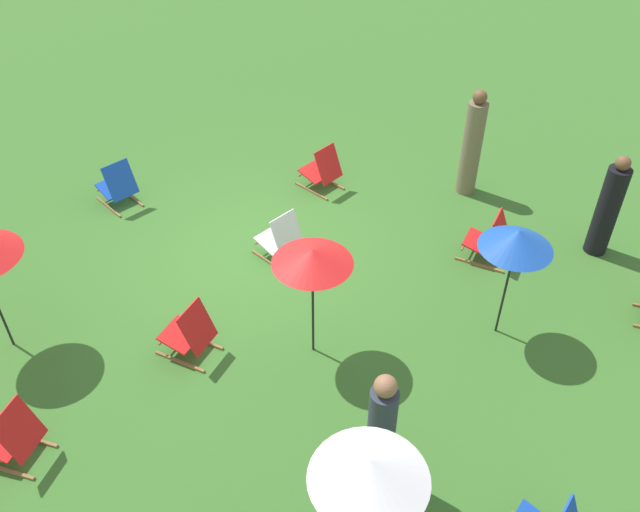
% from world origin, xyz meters
% --- Properties ---
extents(ground_plane, '(40.00, 40.00, 0.00)m').
position_xyz_m(ground_plane, '(0.00, 0.00, 0.00)').
color(ground_plane, '#386B28').
extents(deckchair_0, '(0.62, 0.84, 0.83)m').
position_xyz_m(deckchair_0, '(-0.15, 0.41, 0.37)').
color(deckchair_0, olive).
rests_on(deckchair_0, ground).
extents(deckchair_2, '(0.55, 0.81, 0.83)m').
position_xyz_m(deckchair_2, '(-1.84, 3.07, 0.37)').
color(deckchair_2, olive).
rests_on(deckchair_2, ground).
extents(deckchair_3, '(0.60, 0.83, 0.83)m').
position_xyz_m(deckchair_3, '(-2.10, -0.10, 0.37)').
color(deckchair_3, olive).
rests_on(deckchair_3, ground).
extents(deckchair_6, '(0.56, 0.81, 0.83)m').
position_xyz_m(deckchair_6, '(2.08, 0.54, 0.37)').
color(deckchair_6, olive).
rests_on(deckchair_6, ground).
extents(deckchair_9, '(0.64, 0.85, 0.83)m').
position_xyz_m(deckchair_9, '(0.15, -2.72, 0.37)').
color(deckchair_9, olive).
rests_on(deckchair_9, ground).
extents(deckchair_10, '(0.66, 0.86, 0.83)m').
position_xyz_m(deckchair_10, '(4.34, -0.07, 0.37)').
color(deckchair_10, olive).
rests_on(deckchair_10, ground).
extents(umbrella_1, '(0.92, 0.92, 1.73)m').
position_xyz_m(umbrella_1, '(-0.46, 3.76, 1.58)').
color(umbrella_1, black).
rests_on(umbrella_1, ground).
extents(umbrella_2, '(0.99, 0.99, 1.71)m').
position_xyz_m(umbrella_2, '(1.17, 1.85, 1.60)').
color(umbrella_2, black).
rests_on(umbrella_2, ground).
extents(umbrella_3, '(1.05, 1.05, 1.92)m').
position_xyz_m(umbrella_3, '(3.39, 3.86, 1.78)').
color(umbrella_3, black).
rests_on(umbrella_3, ground).
extents(person_0, '(0.32, 0.32, 1.68)m').
position_xyz_m(person_0, '(2.38, 3.48, 0.80)').
color(person_0, '#333847').
rests_on(person_0, ground).
extents(person_1, '(0.43, 0.43, 1.90)m').
position_xyz_m(person_1, '(-3.39, 2.04, 0.90)').
color(person_1, '#72664C').
rests_on(person_1, ground).
extents(person_2, '(0.48, 0.48, 1.70)m').
position_xyz_m(person_2, '(-2.95, 4.41, 0.79)').
color(person_2, black).
rests_on(person_2, ground).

